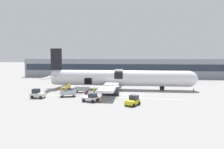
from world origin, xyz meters
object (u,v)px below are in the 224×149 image
at_px(baggage_tug_mid, 91,98).
at_px(ground_crew_driver, 62,90).
at_px(baggage_tug_rear, 133,101).
at_px(ground_crew_supervisor, 66,89).
at_px(ground_crew_loader_b, 94,91).
at_px(baggage_cart_loading, 82,90).
at_px(baggage_tug_lead, 38,94).
at_px(baggage_cart_queued, 68,94).
at_px(ground_crew_helper, 69,86).
at_px(ground_crew_marshal, 102,89).
at_px(airplane, 117,78).
at_px(ground_crew_loader_a, 69,88).
at_px(suitcase_on_tarmac_upright, 86,93).

height_order(baggage_tug_mid, ground_crew_driver, ground_crew_driver).
bearing_deg(baggage_tug_rear, ground_crew_supervisor, 148.29).
bearing_deg(ground_crew_loader_b, ground_crew_supervisor, 172.32).
xyz_separation_m(baggage_tug_rear, baggage_cart_loading, (-10.80, 10.04, -0.10)).
bearing_deg(ground_crew_loader_b, baggage_tug_mid, -82.94).
xyz_separation_m(baggage_tug_lead, baggage_tug_mid, (10.17, -1.61, -0.08)).
relative_size(baggage_cart_queued, ground_crew_helper, 2.15).
relative_size(baggage_tug_lead, baggage_tug_mid, 0.93).
xyz_separation_m(ground_crew_helper, ground_crew_marshal, (7.92, -2.20, -0.13)).
bearing_deg(airplane, baggage_cart_loading, -144.77).
height_order(baggage_tug_lead, ground_crew_helper, ground_crew_helper).
bearing_deg(baggage_cart_loading, baggage_tug_rear, -42.89).
xyz_separation_m(ground_crew_supervisor, ground_crew_helper, (-0.68, 3.56, 0.04)).
distance_m(airplane, ground_crew_supervisor, 11.89).
xyz_separation_m(airplane, baggage_tug_rear, (3.86, -14.94, -1.89)).
height_order(ground_crew_loader_a, ground_crew_marshal, ground_crew_loader_a).
bearing_deg(airplane, ground_crew_supervisor, -146.56).
xyz_separation_m(airplane, ground_crew_supervisor, (-9.83, -6.49, -1.62)).
distance_m(airplane, baggage_tug_mid, 13.71).
bearing_deg(ground_crew_supervisor, ground_crew_helper, 100.75).
distance_m(baggage_tug_rear, ground_crew_marshal, 11.74).
xyz_separation_m(baggage_cart_loading, ground_crew_supervisor, (-2.88, -1.58, 0.38)).
bearing_deg(ground_crew_driver, baggage_tug_lead, -123.26).
bearing_deg(baggage_tug_mid, ground_crew_supervisor, 135.04).
height_order(baggage_cart_queued, ground_crew_helper, ground_crew_helper).
bearing_deg(baggage_tug_mid, ground_crew_helper, 125.77).
bearing_deg(ground_crew_loader_a, baggage_tug_rear, -36.77).
bearing_deg(baggage_tug_lead, ground_crew_helper, 72.34).
bearing_deg(suitcase_on_tarmac_upright, ground_crew_supervisor, 169.33).
relative_size(ground_crew_loader_b, suitcase_on_tarmac_upright, 2.30).
distance_m(baggage_tug_rear, baggage_cart_queued, 13.32).
distance_m(baggage_tug_mid, ground_crew_helper, 12.68).
bearing_deg(baggage_cart_queued, ground_crew_driver, 133.55).
relative_size(airplane, baggage_tug_mid, 12.28).
height_order(airplane, baggage_cart_queued, airplane).
xyz_separation_m(baggage_tug_lead, ground_crew_supervisor, (3.44, 5.11, 0.23)).
height_order(baggage_cart_queued, ground_crew_supervisor, ground_crew_supervisor).
bearing_deg(ground_crew_marshal, ground_crew_loader_b, -119.85).
height_order(airplane, ground_crew_loader_a, airplane).
xyz_separation_m(baggage_tug_lead, baggage_tug_rear, (17.12, -3.34, -0.05)).
relative_size(airplane, suitcase_on_tarmac_upright, 51.56).
bearing_deg(ground_crew_supervisor, baggage_cart_loading, 28.81).
bearing_deg(baggage_cart_loading, ground_crew_loader_a, 176.78).
height_order(baggage_tug_lead, baggage_tug_mid, baggage_tug_lead).
relative_size(baggage_cart_loading, ground_crew_driver, 2.59).
relative_size(ground_crew_loader_b, ground_crew_supervisor, 0.89).
distance_m(baggage_cart_queued, ground_crew_marshal, 7.26).
height_order(ground_crew_loader_b, ground_crew_marshal, ground_crew_marshal).
height_order(airplane, baggage_tug_mid, airplane).
bearing_deg(airplane, baggage_cart_queued, -131.06).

